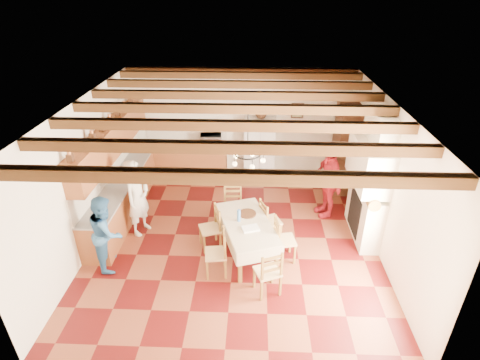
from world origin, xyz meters
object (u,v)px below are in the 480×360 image
chair_right_far (270,220)px  person_woman_red (328,181)px  dining_table (247,226)px  chair_end_far (233,206)px  chair_left_far (210,228)px  chair_right_near (285,239)px  hutch (344,146)px  person_man (138,198)px  refrigerator (260,147)px  microwave (211,140)px  person_woman_blue (107,232)px  chair_left_near (216,253)px  chair_end_near (268,271)px

chair_right_far → person_woman_red: (1.35, 1.05, 0.42)m
dining_table → chair_end_far: size_ratio=2.01×
chair_left_far → chair_right_near: size_ratio=1.00×
hutch → chair_left_far: hutch is taller
hutch → person_man: bearing=-150.7°
refrigerator → chair_right_near: bearing=-80.3°
microwave → person_woman_blue: bearing=-116.2°
chair_left_near → person_woman_blue: (-2.09, 0.17, 0.29)m
microwave → chair_end_near: bearing=-76.6°
chair_right_near → person_man: 3.26m
chair_left_far → refrigerator: bearing=142.2°
chair_left_far → person_woman_blue: 2.01m
dining_table → chair_right_near: size_ratio=2.01×
chair_end_far → chair_end_near: bearing=-74.2°
chair_end_far → person_woman_red: size_ratio=0.53×
hutch → dining_table: (-2.48, -3.01, -0.48)m
chair_left_far → chair_end_near: bearing=22.4°
chair_end_near → person_man: 3.29m
refrigerator → hutch: (2.20, -0.61, 0.31)m
chair_end_far → microwave: 2.66m
microwave → dining_table: bearing=-77.3°
chair_right_near → chair_end_near: (-0.36, -0.92, 0.00)m
hutch → chair_left_far: size_ratio=2.42×
chair_right_far → chair_left_near: bearing=113.3°
dining_table → chair_left_far: chair_left_far is taller
dining_table → person_man: (-2.37, 0.67, 0.20)m
chair_right_near → chair_right_far: same height
chair_end_near → person_woman_blue: (-3.06, 0.62, 0.29)m
refrigerator → dining_table: 3.63m
dining_table → chair_left_near: (-0.57, -0.61, -0.20)m
dining_table → chair_end_near: size_ratio=2.01×
chair_left_near → microwave: 4.20m
person_man → microwave: (1.28, 2.85, 0.18)m
hutch → chair_right_far: size_ratio=2.42×
refrigerator → dining_table: bearing=-92.0°
chair_left_near → person_woman_blue: bearing=-102.4°
chair_left_near → chair_right_far: 1.55m
dining_table → person_man: bearing=164.1°
chair_left_near → chair_right_far: bearing=128.9°
dining_table → person_woman_red: 2.43m
hutch → person_man: (-4.85, -2.34, -0.28)m
chair_right_far → chair_end_far: 0.98m
person_woman_blue → microwave: (1.57, 3.96, 0.29)m
person_woman_blue → dining_table: bearing=-94.5°
refrigerator → person_man: (-2.65, -2.95, 0.03)m
chair_left_near → chair_right_near: (1.33, 0.47, 0.00)m
person_woman_red → chair_end_far: bearing=-92.6°
refrigerator → chair_end_far: size_ratio=1.77×
person_man → chair_right_far: bearing=-71.3°
chair_end_far → person_man: size_ratio=0.55×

